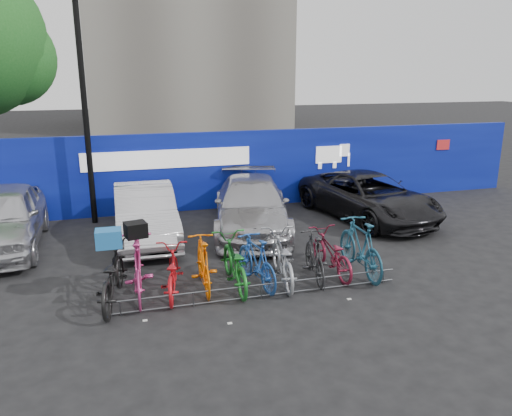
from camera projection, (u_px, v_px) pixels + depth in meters
name	position (u px, v px, depth m)	size (l,w,h in m)	color
ground	(253.00, 286.00, 10.09)	(100.00, 100.00, 0.00)	black
hoarding	(201.00, 171.00, 15.33)	(22.00, 0.18, 2.40)	navy
lamppost	(85.00, 106.00, 13.38)	(0.25, 0.50, 6.11)	black
bike_rack	(261.00, 290.00, 9.49)	(5.60, 0.03, 0.30)	#595B60
car_0	(1.00, 218.00, 12.02)	(1.81, 4.49, 1.53)	#B9BABF
car_1	(145.00, 213.00, 12.69)	(1.46, 4.17, 1.37)	#B7B6BB
car_2	(251.00, 206.00, 13.40)	(1.94, 4.78, 1.39)	#ABAAAF
car_3	(368.00, 196.00, 14.50)	(2.19, 4.75, 1.32)	black
bike_0	(112.00, 275.00, 9.21)	(0.74, 2.11, 1.11)	black
bike_1	(138.00, 267.00, 9.47)	(0.57, 2.00, 1.20)	#C13276
bike_2	(172.00, 272.00, 9.59)	(0.61, 1.75, 0.92)	red
bike_3	(203.00, 263.00, 9.83)	(0.50, 1.77, 1.06)	#FD6D05
bike_4	(234.00, 263.00, 9.91)	(0.68, 1.96, 1.03)	#1A7122
bike_5	(256.00, 261.00, 9.99)	(0.49, 1.73, 1.04)	#2052AD
bike_6	(282.00, 258.00, 10.15)	(0.68, 1.96, 1.03)	#95989C
bike_7	(314.00, 256.00, 10.30)	(0.47, 1.65, 0.99)	#272729
bike_8	(331.00, 253.00, 10.56)	(0.62, 1.79, 0.94)	maroon
bike_9	(360.00, 247.00, 10.54)	(0.57, 2.01, 1.21)	#1D526C
cargo_crate	(109.00, 238.00, 9.02)	(0.46, 0.35, 0.33)	#1F67AE
cargo_topcase	(136.00, 230.00, 9.27)	(0.38, 0.34, 0.28)	black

